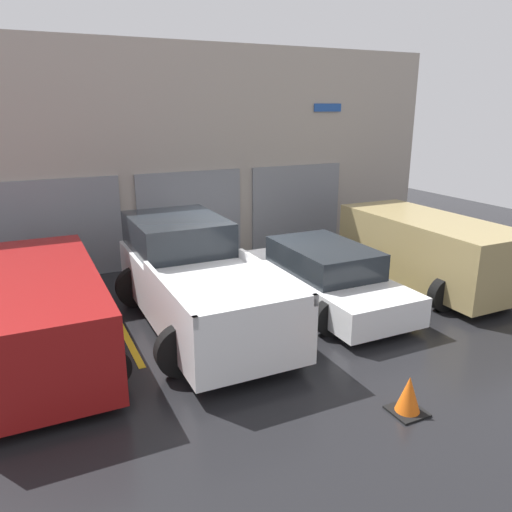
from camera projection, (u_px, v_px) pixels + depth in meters
name	position (u px, v px, depth m)	size (l,w,h in m)	color
ground_plane	(243.00, 295.00, 11.16)	(28.00, 28.00, 0.00)	black
shophouse_building	(192.00, 158.00, 13.21)	(14.56, 0.68, 5.61)	#9E9389
pickup_truck	(195.00, 279.00, 9.57)	(2.60, 5.09, 1.87)	white
sedan_white	(325.00, 276.00, 10.60)	(2.22, 4.31, 1.27)	white
sedan_side	(427.00, 249.00, 11.65)	(2.32, 4.46, 1.60)	#9E8956
van_right	(39.00, 312.00, 8.20)	(2.32, 4.66, 1.50)	maroon
parking_stripe_left	(128.00, 340.00, 9.00)	(0.12, 2.20, 0.01)	gold
parking_stripe_centre	(267.00, 314.00, 10.16)	(0.12, 2.20, 0.01)	gold
parking_stripe_right	(377.00, 293.00, 11.32)	(0.12, 2.20, 0.01)	gold
parking_stripe_far_right	(466.00, 275.00, 12.47)	(0.12, 2.20, 0.01)	gold
traffic_cone	(408.00, 396.00, 6.83)	(0.47, 0.47, 0.55)	black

